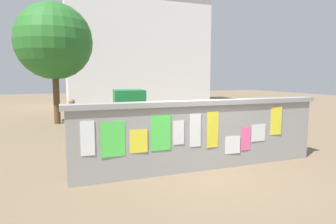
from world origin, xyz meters
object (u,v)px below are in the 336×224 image
object	(u,v)px
bicycle_near	(214,137)
tree_roadside	(54,42)
person_walking	(72,117)
motorcycle	(114,138)
person_bystander	(263,119)
auto_rickshaw_truck	(153,112)

from	to	relation	value
bicycle_near	tree_roadside	world-z (taller)	tree_roadside
bicycle_near	tree_roadside	bearing A→B (deg)	124.05
person_walking	motorcycle	bearing A→B (deg)	-52.27
bicycle_near	person_walking	distance (m)	4.92
motorcycle	tree_roadside	xyz separation A→B (m)	(-1.64, 6.74, 3.63)
motorcycle	person_walking	bearing A→B (deg)	127.73
person_walking	person_bystander	distance (m)	6.46
person_walking	tree_roadside	distance (m)	6.11
motorcycle	person_walking	distance (m)	1.96
auto_rickshaw_truck	bicycle_near	xyz separation A→B (m)	(1.19, -3.03, -0.54)
person_bystander	tree_roadside	world-z (taller)	tree_roadside
auto_rickshaw_truck	motorcycle	size ratio (longest dim) A/B	1.98
person_bystander	tree_roadside	size ratio (longest dim) A/B	0.27
person_walking	person_bystander	size ratio (longest dim) A/B	1.00
person_walking	tree_roadside	world-z (taller)	tree_roadside
motorcycle	person_bystander	world-z (taller)	person_bystander
bicycle_near	person_walking	world-z (taller)	person_walking
tree_roadside	auto_rickshaw_truck	bearing A→B (deg)	-48.71
motorcycle	tree_roadside	world-z (taller)	tree_roadside
person_bystander	person_walking	bearing A→B (deg)	155.20
bicycle_near	tree_roadside	size ratio (longest dim) A/B	0.28
person_walking	bicycle_near	bearing A→B (deg)	-24.62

